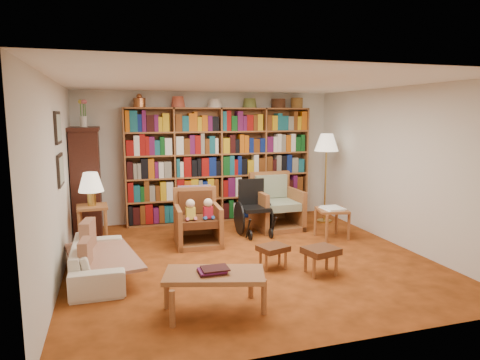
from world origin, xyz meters
name	(u,v)px	position (x,y,z in m)	size (l,w,h in m)	color
floor	(247,258)	(0.00, 0.00, 0.00)	(5.00, 5.00, 0.00)	#A34919
ceiling	(248,83)	(0.00, 0.00, 2.50)	(5.00, 5.00, 0.00)	white
wall_back	(208,157)	(0.00, 2.50, 1.25)	(5.00, 5.00, 0.00)	silver
wall_front	(337,210)	(0.00, -2.50, 1.25)	(5.00, 5.00, 0.00)	silver
wall_left	(57,181)	(-2.50, 0.00, 1.25)	(5.00, 5.00, 0.00)	silver
wall_right	(398,167)	(2.50, 0.00, 1.25)	(5.00, 5.00, 0.00)	silver
bookshelf	(220,161)	(0.20, 2.33, 1.17)	(3.60, 0.30, 2.42)	#975C2E
curio_cabinet	(87,180)	(-2.25, 2.00, 0.95)	(0.50, 0.95, 2.40)	#39170F
framed_pictures	(59,149)	(-2.48, 0.30, 1.62)	(0.03, 0.52, 0.97)	black
sofa	(98,260)	(-2.05, -0.16, 0.23)	(0.62, 1.58, 0.46)	beige
sofa_throw	(102,254)	(-2.00, -0.16, 0.30)	(0.78, 1.46, 0.04)	#C6B390
cushion_left	(88,237)	(-2.18, 0.19, 0.45)	(0.13, 0.42, 0.42)	maroon
cushion_right	(85,253)	(-2.18, -0.51, 0.45)	(0.11, 0.35, 0.35)	maroon
side_table_lamp	(93,216)	(-2.15, 1.13, 0.51)	(0.48, 0.48, 0.68)	#975C2E
table_lamp	(91,183)	(-2.15, 1.13, 1.03)	(0.38, 0.38, 0.52)	#B38E39
armchair_leather	(197,221)	(-0.55, 0.94, 0.37)	(0.75, 0.80, 0.91)	#975C2E
armchair_sage	(275,207)	(1.02, 1.51, 0.38)	(0.83, 0.87, 1.00)	#975C2E
wheelchair	(253,209)	(0.51, 1.22, 0.43)	(0.54, 0.76, 0.95)	black
floor_lamp	(326,146)	(2.09, 1.59, 1.48)	(0.45, 0.45, 1.71)	#B38E39
side_table_papers	(332,214)	(1.68, 0.55, 0.42)	(0.57, 0.57, 0.53)	#975C2E
footstool_a	(273,250)	(0.20, -0.50, 0.26)	(0.45, 0.41, 0.32)	#542716
footstool_b	(321,253)	(0.72, -0.89, 0.29)	(0.49, 0.45, 0.36)	#542716
coffee_table	(214,277)	(-0.86, -1.53, 0.38)	(1.15, 0.79, 0.48)	#975C2E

